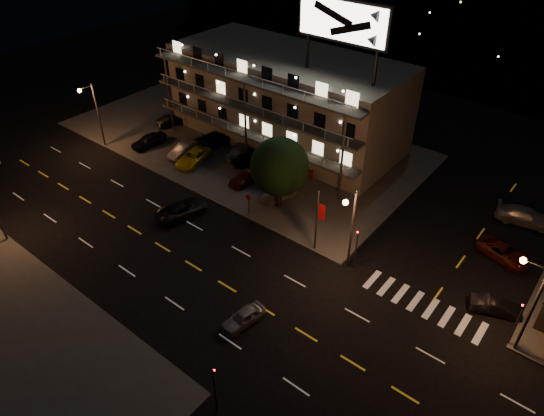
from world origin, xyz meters
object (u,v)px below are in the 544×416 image
Objects in this scene: tree at (279,168)px; side_car_0 at (496,306)px; lot_car_7 at (239,151)px; road_car_west at (182,209)px; lot_car_2 at (193,157)px; road_car_east at (243,318)px; lot_car_4 at (279,193)px.

tree reaches higher than side_car_0.
lot_car_7 reaches higher than road_car_west.
road_car_west is (6.35, -7.68, -0.12)m from lot_car_2.
lot_car_4 is at bearing 127.79° from road_car_east.
side_car_0 is 0.74× the size of road_car_west.
tree is 1.53× the size of lot_car_7.
road_car_east is (7.95, -14.56, -0.21)m from lot_car_4.
lot_car_2 is (-12.88, 0.55, -3.74)m from tree.
tree is 1.49× the size of lot_car_2.
side_car_0 is at bearing 50.94° from road_car_east.
lot_car_4 is (-0.72, 0.89, -3.76)m from tree.
lot_car_4 is at bearing -110.86° from road_car_west.
lot_car_2 is 9.97m from road_car_west.
lot_car_7 is 12.54m from road_car_west.
road_car_east is (17.00, -18.64, -0.24)m from lot_car_7.
tree is at bearing -117.43° from road_car_west.
lot_car_7 is 1.35× the size of road_car_east.
lot_car_7 is 32.08m from side_car_0.
lot_car_7 is at bearing 42.96° from lot_car_2.
road_car_east is at bearing 169.60° from road_car_west.
tree is at bearing 67.97° from side_car_0.
lot_car_4 is at bearing 132.39° from lot_car_7.
tree is at bearing 129.69° from lot_car_7.
road_car_west is at bearing 82.54° from side_car_0.
tree is 2.06× the size of road_car_east.
road_car_east is at bearing -47.24° from lot_car_2.
tree is 3.93m from lot_car_4.
lot_car_2 is 0.96× the size of road_car_west.
road_car_east is at bearing -45.58° from lot_car_4.
lot_car_2 is at bearing -162.59° from lot_car_4.
lot_car_7 is 0.93× the size of road_car_west.
tree reaches higher than road_car_east.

